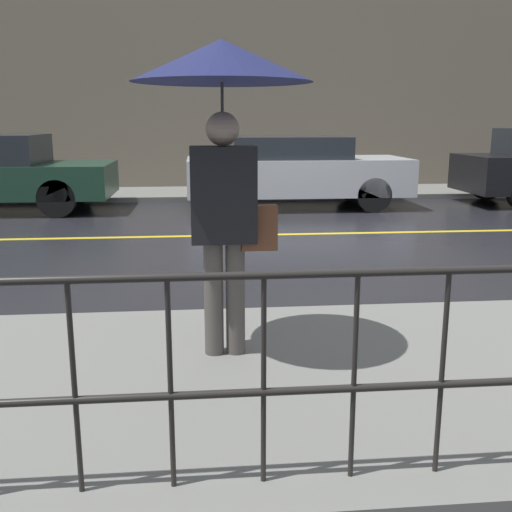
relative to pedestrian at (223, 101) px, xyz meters
The scene contains 7 objects.
ground_plane 5.43m from the pedestrian, 73.01° to the left, with size 80.00×80.00×0.00m, color black.
sidewalk_near 2.34m from the pedestrian, 14.86° to the right, with size 28.00×2.79×0.10m.
sidewalk_far 10.11m from the pedestrian, 81.36° to the left, with size 28.00×2.10×0.10m.
lane_marking 5.43m from the pedestrian, 73.01° to the left, with size 25.20×0.12×0.01m.
building_storefront 11.24m from the pedestrian, 82.29° to the left, with size 28.00×0.30×6.57m.
pedestrian is the anchor object (origin of this frame).
car_silver 8.05m from the pedestrian, 77.41° to the left, with size 4.28×1.81×1.39m.
Camera 1 is at (-1.67, -8.83, 1.69)m, focal length 42.00 mm.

